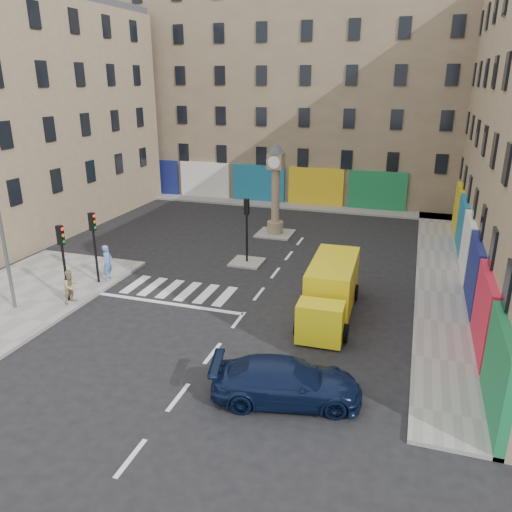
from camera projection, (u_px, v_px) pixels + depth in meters
The scene contains 15 objects.
ground at pixel (231, 330), 21.24m from camera, with size 120.00×120.00×0.00m, color black.
sidewalk_right at pixel (441, 271), 27.66m from camera, with size 2.60×30.00×0.15m, color gray.
sidewalk_far at pixel (279, 204), 42.28m from camera, with size 32.00×2.40×0.15m, color gray.
island_near at pixel (247, 262), 28.97m from camera, with size 1.80×1.80×0.12m, color gray.
island_far at pixel (275, 234), 34.35m from camera, with size 2.40×2.40×0.12m, color gray.
building_far at pixel (297, 98), 44.67m from camera, with size 32.00×10.00×17.00m, color #816C56.
building_left at pixel (36, 118), 34.99m from camera, with size 8.00×20.00×15.00m, color #8B795B.
traffic_light_left_near at pixel (62, 251), 22.94m from camera, with size 0.28×0.22×3.70m.
traffic_light_left_far at pixel (94, 237), 25.09m from camera, with size 0.28×0.22×3.70m.
traffic_light_island at pixel (247, 220), 28.12m from camera, with size 0.28×0.22×3.70m.
clock_pillar at pixel (276, 183), 33.18m from camera, with size 1.20×1.20×6.10m.
navy_sedan at pixel (286, 382), 16.37m from camera, with size 2.01×4.95×1.44m, color black.
yellow_van at pixel (331, 290), 22.41m from camera, with size 2.33×6.44×2.32m.
pedestrian_blue at pixel (108, 262), 25.97m from camera, with size 0.68×0.45×1.87m, color #5A7ACF.
pedestrian_tan at pixel (71, 286), 23.31m from camera, with size 0.78×0.61×1.60m, color #9A8C5F.
Camera 1 is at (6.85, -17.71, 10.08)m, focal length 35.00 mm.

